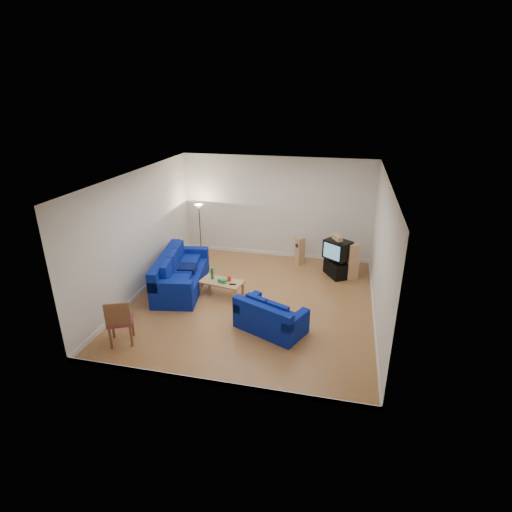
% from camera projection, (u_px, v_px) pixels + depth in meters
% --- Properties ---
extents(room, '(6.01, 6.51, 3.21)m').
position_uv_depth(room, '(252.00, 245.00, 9.65)').
color(room, brown).
rests_on(room, ground).
extents(sofa_three_seat, '(1.50, 2.65, 0.97)m').
position_uv_depth(sofa_three_seat, '(179.00, 276.00, 10.80)').
color(sofa_three_seat, navy).
rests_on(sofa_three_seat, ground).
extents(sofa_loveseat, '(1.73, 1.40, 0.76)m').
position_uv_depth(sofa_loveseat, '(269.00, 319.00, 8.89)').
color(sofa_loveseat, navy).
rests_on(sofa_loveseat, ground).
extents(coffee_table, '(1.19, 0.75, 0.40)m').
position_uv_depth(coffee_table, '(222.00, 283.00, 10.44)').
color(coffee_table, tan).
rests_on(coffee_table, ground).
extents(bottle, '(0.09, 0.09, 0.33)m').
position_uv_depth(bottle, '(212.00, 273.00, 10.48)').
color(bottle, '#197233').
rests_on(bottle, coffee_table).
extents(tissue_box, '(0.25, 0.19, 0.09)m').
position_uv_depth(tissue_box, '(222.00, 281.00, 10.33)').
color(tissue_box, green).
rests_on(tissue_box, coffee_table).
extents(red_canister, '(0.10, 0.10, 0.13)m').
position_uv_depth(red_canister, '(229.00, 278.00, 10.41)').
color(red_canister, red).
rests_on(red_canister, coffee_table).
extents(remote, '(0.18, 0.08, 0.02)m').
position_uv_depth(remote, '(233.00, 284.00, 10.22)').
color(remote, black).
rests_on(remote, coffee_table).
extents(tv_stand, '(0.77, 0.89, 0.48)m').
position_uv_depth(tv_stand, '(336.00, 268.00, 11.58)').
color(tv_stand, black).
rests_on(tv_stand, ground).
extents(av_receiver, '(0.45, 0.50, 0.10)m').
position_uv_depth(av_receiver, '(337.00, 259.00, 11.47)').
color(av_receiver, black).
rests_on(av_receiver, tv_stand).
extents(television, '(0.86, 0.82, 0.54)m').
position_uv_depth(television, '(337.00, 250.00, 11.30)').
color(television, black).
rests_on(television, av_receiver).
extents(centre_speaker, '(0.32, 0.40, 0.13)m').
position_uv_depth(centre_speaker, '(337.00, 238.00, 11.22)').
color(centre_speaker, tan).
rests_on(centre_speaker, television).
extents(speaker_left, '(0.32, 0.32, 0.86)m').
position_uv_depth(speaker_left, '(300.00, 251.00, 12.33)').
color(speaker_left, tan).
rests_on(speaker_left, ground).
extents(speaker_right, '(0.38, 0.34, 1.06)m').
position_uv_depth(speaker_right, '(352.00, 261.00, 11.31)').
color(speaker_right, tan).
rests_on(speaker_right, ground).
extents(floor_lamp, '(0.29, 0.29, 1.71)m').
position_uv_depth(floor_lamp, '(199.00, 214.00, 12.63)').
color(floor_lamp, black).
rests_on(floor_lamp, ground).
extents(dining_chair, '(0.67, 0.67, 1.05)m').
position_uv_depth(dining_chair, '(119.00, 320.00, 8.29)').
color(dining_chair, brown).
rests_on(dining_chair, ground).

